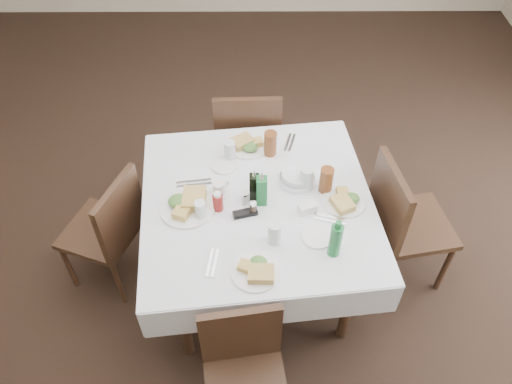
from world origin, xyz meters
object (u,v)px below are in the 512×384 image
oil_cruet_dark (254,186)px  oil_cruet_green (262,190)px  chair_north (248,137)px  bread_basket (297,177)px  chair_west (111,227)px  water_w (200,210)px  water_e (307,179)px  water_n (230,150)px  water_s (274,233)px  coffee_mug (219,189)px  chair_east (401,219)px  green_bottle (336,240)px  dining_table (258,210)px  ketchup_bottle (218,202)px  chair_south (244,367)px

oil_cruet_dark → oil_cruet_green: (0.04, -0.04, 0.01)m
chair_north → bread_basket: size_ratio=4.66×
chair_west → water_w: 0.67m
water_e → water_w: 0.61m
chair_north → water_n: bearing=-101.9°
water_s → coffee_mug: 0.44m
water_n → water_s: (0.24, -0.62, 0.00)m
chair_west → water_w: (0.57, -0.15, 0.32)m
water_s → oil_cruet_dark: (-0.10, 0.30, 0.03)m
chair_east → green_bottle: 0.72m
dining_table → water_e: water_e is taller
chair_east → oil_cruet_dark: size_ratio=4.37×
chair_west → oil_cruet_dark: oil_cruet_dark is taller
chair_north → ketchup_bottle: (-0.15, -0.87, 0.29)m
coffee_mug → dining_table: bearing=-13.9°
dining_table → chair_south: chair_south is taller
water_s → oil_cruet_dark: 0.32m
water_e → green_bottle: size_ratio=0.61×
coffee_mug → chair_west: bearing=-178.4°
ketchup_bottle → coffee_mug: (0.00, 0.11, -0.02)m
dining_table → water_e: 0.33m
chair_north → bread_basket: (0.29, -0.66, 0.26)m
oil_cruet_green → water_n: bearing=117.1°
chair_east → green_bottle: green_bottle is taller
water_s → chair_south: bearing=-105.9°
chair_north → water_e: 0.84m
chair_west → water_s: 1.06m
bread_basket → oil_cruet_dark: oil_cruet_dark is taller
water_n → water_s: water_s is taller
water_s → oil_cruet_green: oil_cruet_green is taller
chair_south → ketchup_bottle: 0.85m
water_w → chair_west: bearing=165.0°
chair_south → ketchup_bottle: ketchup_bottle is taller
chair_north → water_w: size_ratio=8.39×
water_n → oil_cruet_green: bearing=-62.9°
chair_east → bread_basket: chair_east is taller
water_w → coffee_mug: 0.19m
chair_west → green_bottle: green_bottle is taller
chair_east → coffee_mug: chair_east is taller
dining_table → oil_cruet_green: (0.02, -0.02, 0.19)m
bread_basket → dining_table: bearing=-147.3°
water_e → water_w: size_ratio=1.31×
dining_table → coffee_mug: bearing=166.1°
ketchup_bottle → dining_table: bearing=15.9°
water_e → coffee_mug: bearing=-175.0°
dining_table → coffee_mug: size_ratio=12.32×
dining_table → bread_basket: bearing=32.7°
oil_cruet_dark → water_e: bearing=14.2°
chair_north → water_s: chair_north is taller
chair_east → green_bottle: bearing=-138.8°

